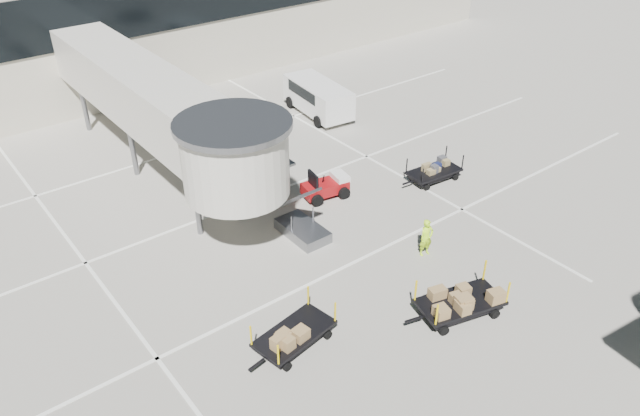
# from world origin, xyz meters

# --- Properties ---
(ground) EXTENTS (140.00, 140.00, 0.00)m
(ground) POSITION_xyz_m (0.00, 0.00, 0.00)
(ground) COLOR #B3AEA0
(ground) RESTS_ON ground
(lane_markings) EXTENTS (40.00, 30.00, 0.02)m
(lane_markings) POSITION_xyz_m (-0.67, 9.33, 0.01)
(lane_markings) COLOR white
(lane_markings) RESTS_ON ground
(terminal) EXTENTS (64.00, 12.11, 15.20)m
(terminal) POSITION_xyz_m (-0.35, 29.94, 4.11)
(terminal) COLOR beige
(terminal) RESTS_ON ground
(jet_bridge) EXTENTS (5.70, 20.40, 6.03)m
(jet_bridge) POSITION_xyz_m (-3.97, 12.26, 4.28)
(jet_bridge) COLOR beige
(jet_bridge) RESTS_ON ground
(baggage_tug) EXTENTS (2.46, 1.81, 1.51)m
(baggage_tug) POSITION_xyz_m (1.57, 7.05, 0.55)
(baggage_tug) COLOR maroon
(baggage_tug) RESTS_ON ground
(suitcase_cart) EXTENTS (3.52, 1.66, 1.36)m
(suitcase_cart) POSITION_xyz_m (6.99, 4.88, 0.48)
(suitcase_cart) COLOR black
(suitcase_cart) RESTS_ON ground
(box_cart_near) EXTENTS (4.10, 2.39, 1.57)m
(box_cart_near) POSITION_xyz_m (0.24, -2.94, 0.61)
(box_cart_near) COLOR black
(box_cart_near) RESTS_ON ground
(box_cart_far) EXTENTS (3.77, 1.98, 1.45)m
(box_cart_far) POSITION_xyz_m (-5.74, -0.38, 0.53)
(box_cart_far) COLOR black
(box_cart_far) RESTS_ON ground
(ground_worker) EXTENTS (0.70, 0.52, 1.75)m
(ground_worker) POSITION_xyz_m (1.95, 0.57, 0.87)
(ground_worker) COLOR #BDFF1A
(ground_worker) RESTS_ON ground
(minivan) EXTENTS (2.84, 5.54, 2.02)m
(minivan) POSITION_xyz_m (7.50, 15.51, 1.21)
(minivan) COLOR white
(minivan) RESTS_ON ground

